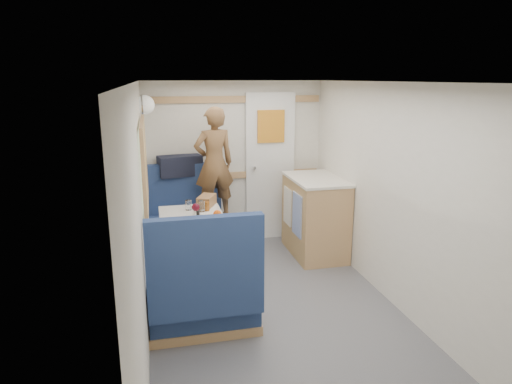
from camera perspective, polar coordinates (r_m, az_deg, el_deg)
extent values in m
plane|color=#515156|center=(3.97, 3.62, -16.76)|extent=(4.50, 4.50, 0.00)
plane|color=silver|center=(3.41, 4.15, 13.52)|extent=(4.50, 4.50, 0.00)
cube|color=silver|center=(5.69, -2.70, 3.64)|extent=(2.20, 0.02, 2.00)
cube|color=silver|center=(3.42, -14.13, -3.93)|extent=(0.02, 4.50, 2.00)
cube|color=silver|center=(4.01, 19.10, -1.62)|extent=(0.02, 4.50, 2.00)
cube|color=#A8834C|center=(5.70, -2.65, 2.12)|extent=(2.15, 0.02, 0.08)
cube|color=#A8834C|center=(5.58, -2.76, 11.50)|extent=(2.15, 0.02, 0.08)
cube|color=#A3AF94|center=(4.33, -13.90, 3.27)|extent=(0.04, 1.30, 0.72)
cube|color=white|center=(5.77, 1.77, 3.09)|extent=(0.62, 0.04, 1.86)
cube|color=gold|center=(5.67, 1.88, 8.20)|extent=(0.34, 0.03, 0.40)
cylinder|color=silver|center=(5.67, -0.26, 3.10)|extent=(0.04, 0.10, 0.04)
cube|color=white|center=(4.47, -7.97, -3.37)|extent=(0.62, 0.92, 0.04)
cylinder|color=silver|center=(4.59, -7.82, -7.54)|extent=(0.08, 0.08, 0.66)
cylinder|color=silver|center=(4.72, -7.68, -11.32)|extent=(0.36, 0.36, 0.03)
cube|color=navy|center=(5.38, -8.59, -5.69)|extent=(0.88, 0.50, 0.45)
cube|color=navy|center=(5.52, -8.99, -0.57)|extent=(0.88, 0.10, 0.80)
cube|color=#A8834C|center=(5.45, -8.52, -7.52)|extent=(0.90, 0.52, 0.08)
cube|color=navy|center=(3.92, -6.62, -13.49)|extent=(0.88, 0.50, 0.45)
cube|color=navy|center=(3.48, -6.28, -9.39)|extent=(0.88, 0.10, 0.80)
cube|color=#A8834C|center=(4.00, -6.54, -15.84)|extent=(0.90, 0.52, 0.08)
cube|color=#A8834C|center=(5.51, -9.11, 1.85)|extent=(0.90, 0.14, 0.04)
sphere|color=white|center=(5.11, -13.70, 10.55)|extent=(0.20, 0.20, 0.20)
cube|color=#A8834C|center=(5.38, 7.37, -3.13)|extent=(0.54, 0.90, 0.90)
cube|color=silver|center=(5.26, 7.53, 1.61)|extent=(0.56, 0.92, 0.03)
cube|color=#5972B2|center=(5.10, 5.15, -2.87)|extent=(0.01, 0.30, 0.48)
cube|color=silver|center=(5.42, 3.97, -1.79)|extent=(0.01, 0.28, 0.44)
imported|color=brown|center=(5.20, -5.26, 3.59)|extent=(0.52, 0.39, 1.28)
cube|color=black|center=(5.48, -9.50, 3.27)|extent=(0.54, 0.33, 0.24)
cube|color=white|center=(4.27, -7.21, -3.77)|extent=(0.34, 0.41, 0.02)
sphere|color=orange|center=(4.33, -4.86, -2.78)|extent=(0.08, 0.08, 0.08)
cube|color=#EFE38A|center=(4.26, -6.51, -3.39)|extent=(0.12, 0.10, 0.04)
cylinder|color=white|center=(4.36, -7.48, -3.51)|extent=(0.06, 0.06, 0.01)
cylinder|color=white|center=(4.34, -7.51, -2.86)|extent=(0.01, 0.01, 0.10)
sphere|color=#4B0816|center=(4.32, -7.54, -1.91)|extent=(0.08, 0.08, 0.08)
cylinder|color=silver|center=(4.09, -9.02, -3.97)|extent=(0.07, 0.07, 0.11)
cylinder|color=white|center=(4.70, -8.44, -1.62)|extent=(0.06, 0.06, 0.10)
cylinder|color=white|center=(4.63, -6.82, -1.75)|extent=(0.07, 0.07, 0.11)
cylinder|color=brown|center=(4.65, -6.20, -1.79)|extent=(0.06, 0.06, 0.09)
cylinder|color=black|center=(4.49, -7.29, -2.37)|extent=(0.04, 0.04, 0.10)
cylinder|color=silver|center=(4.54, -7.64, -2.29)|extent=(0.03, 0.03, 0.08)
cube|color=brown|center=(4.82, -6.21, -1.10)|extent=(0.24, 0.30, 0.11)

